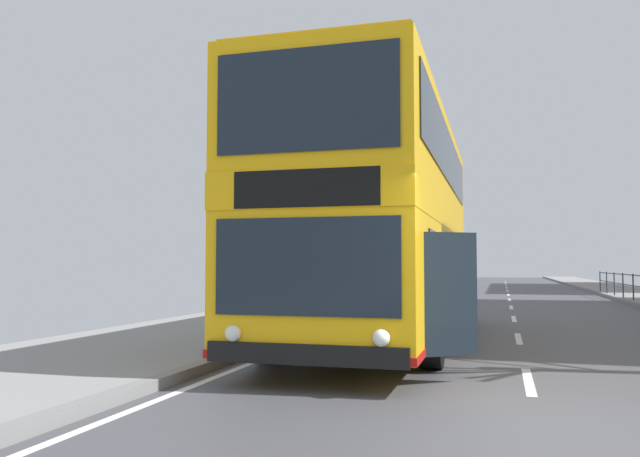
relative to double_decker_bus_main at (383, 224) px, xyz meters
The scene contains 2 objects.
ground 6.75m from the double_decker_bus_main, 73.68° to the right, with size 15.80×140.00×0.20m.
double_decker_bus_main is the anchor object (origin of this frame).
Camera 1 is at (-0.31, -5.94, 1.48)m, focal length 35.40 mm.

